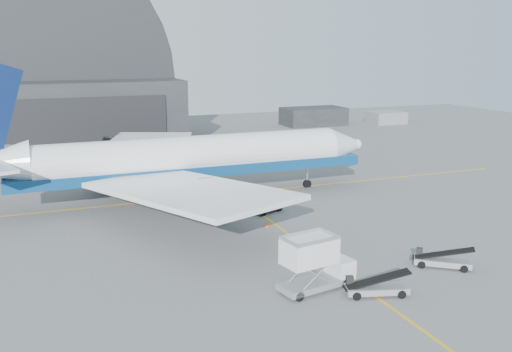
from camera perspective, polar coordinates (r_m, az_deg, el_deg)
name	(u,v)px	position (r m, az deg, el deg)	size (l,w,h in m)	color
ground	(303,245)	(52.85, 4.76, -6.88)	(200.00, 200.00, 0.00)	#565659
taxi_lines	(253,209)	(63.87, -0.27, -3.31)	(80.00, 42.12, 0.02)	#C69712
hangar	(31,93)	(109.73, -21.58, 7.68)	(50.00, 28.30, 28.00)	black
distant_bldg_a	(313,125)	(132.36, 5.74, 5.10)	(14.00, 8.00, 4.00)	black
distant_bldg_b	(386,123)	(137.63, 12.84, 5.14)	(8.00, 6.00, 2.80)	gray
airliner	(177,160)	(67.00, -7.89, 1.64)	(49.82, 48.31, 17.48)	white
catering_truck	(315,264)	(42.94, 5.88, -8.72)	(6.26, 3.24, 4.10)	gray
pushback_tug	(265,206)	(62.75, 0.94, -3.01)	(4.15, 3.33, 1.69)	black
belt_loader_a	(376,288)	(43.38, 11.88, -10.86)	(4.96, 2.79, 1.86)	gray
belt_loader_b	(442,260)	(49.91, 18.09, -8.03)	(4.54, 3.97, 1.84)	gray
traffic_cone	(267,225)	(57.50, 1.11, -4.89)	(0.40, 0.40, 0.58)	#EF4207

